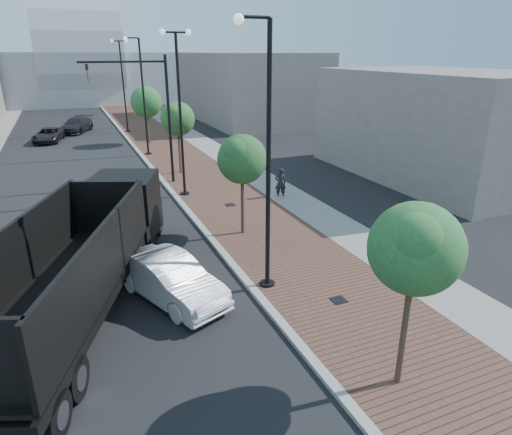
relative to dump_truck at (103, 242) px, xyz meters
name	(u,v)px	position (x,y,z in m)	size (l,w,h in m)	color
sidewalk	(167,140)	(8.26, 26.96, -1.46)	(7.00, 140.00, 0.12)	#4C2D23
concrete_strip	(194,138)	(10.96, 26.96, -1.46)	(2.40, 140.00, 0.13)	slate
curb	(131,142)	(4.76, 26.96, -1.45)	(0.30, 140.00, 0.14)	gray
dump_truck	(103,242)	(0.00, 0.00, 0.00)	(7.53, 13.57, 3.61)	black
white_sedan	(170,279)	(1.91, -2.45, -0.73)	(1.67, 4.78, 1.58)	silver
dark_car_mid	(48,135)	(-2.35, 30.64, -0.87)	(2.17, 4.71, 1.31)	black
dark_car_far	(76,125)	(0.37, 35.32, -0.75)	(2.16, 5.32, 1.54)	black
pedestrian	(280,183)	(10.46, 6.33, -0.61)	(0.67, 0.44, 1.82)	black
streetlight_1	(265,174)	(5.25, -3.04, 2.82)	(1.44, 0.56, 9.21)	black
streetlight_2	(180,115)	(5.36, 8.96, 3.30)	(1.72, 0.56, 9.28)	black
streetlight_3	(143,102)	(5.25, 20.96, 2.82)	(1.44, 0.56, 9.21)	black
streetlight_4	(123,86)	(5.36, 32.96, 3.30)	(1.72, 0.56, 9.28)	black
traffic_mast	(154,107)	(4.46, 11.96, 3.46)	(5.09, 0.20, 8.00)	black
tree_0	(416,249)	(6.41, -9.01, 2.37)	(2.28, 2.21, 5.02)	#382619
tree_1	(243,159)	(6.41, 1.99, 2.12)	(2.30, 2.23, 4.77)	#382619
tree_2	(178,119)	(6.41, 13.99, 2.34)	(2.36, 2.31, 5.04)	#382619
tree_3	(147,102)	(6.41, 25.99, 2.30)	(2.82, 2.82, 5.24)	#382619
convention_center	(78,64)	(2.76, 71.96, 4.48)	(50.00, 30.00, 50.00)	#A7ABB1
commercial_block_ne	(247,87)	(20.76, 36.96, 2.48)	(12.00, 22.00, 8.00)	#635F59
commercial_block_e	(440,124)	(22.76, 6.96, 1.98)	(10.00, 16.00, 7.00)	#635F59
utility_cover_1	(339,300)	(7.16, -5.04, -1.39)	(0.50, 0.50, 0.02)	black
utility_cover_2	(230,205)	(7.16, 5.96, -1.39)	(0.50, 0.50, 0.02)	black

